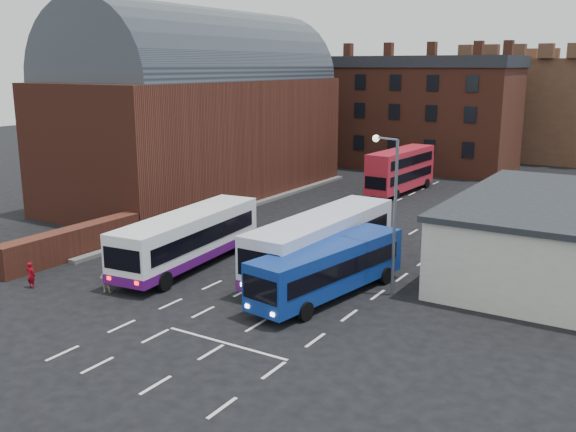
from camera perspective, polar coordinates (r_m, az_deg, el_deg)
The scene contains 13 objects.
ground at distance 32.27m, azimuth -9.44°, elevation -7.28°, with size 180.00×180.00×0.00m, color black.
railway_station at distance 56.41m, azimuth -7.67°, elevation 9.49°, with size 12.00×28.00×16.00m.
forecourt_wall at distance 40.38m, azimuth -18.62°, elevation -2.27°, with size 1.20×10.00×1.80m, color #602B1E.
cream_building at distance 38.06m, azimuth 23.00°, elevation -1.61°, with size 10.40×16.40×4.25m.
brick_terrace at distance 73.63m, azimuth 10.91°, elevation 8.55°, with size 22.00×10.00×11.00m, color brown.
castle_keep at distance 89.88m, azimuth 22.86°, elevation 8.89°, with size 22.00×22.00×12.00m, color brown.
bus_white_outbound at distance 36.78m, azimuth -8.85°, elevation -1.73°, with size 3.63×11.45×3.07m.
bus_white_inbound at distance 35.12m, azimuth 3.08°, elevation -2.10°, with size 3.27×12.06×3.27m.
bus_blue at distance 31.70m, azimuth 3.64°, elevation -4.46°, with size 3.81×10.11×2.69m.
bus_red_double at distance 58.50m, azimuth 9.98°, elevation 4.05°, with size 2.86×9.87×3.91m.
street_lamp at distance 31.64m, azimuth 9.14°, elevation 1.33°, with size 1.55×0.66×7.91m.
pedestrian_red at distance 35.70m, azimuth -21.89°, elevation -4.89°, with size 0.50×0.33×1.38m, color maroon.
pedestrian_beige at distance 33.85m, azimuth -15.86°, elevation -5.40°, with size 0.67×0.52×1.38m, color #C7B892.
Camera 1 is at (20.10, -22.61, 11.21)m, focal length 40.00 mm.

